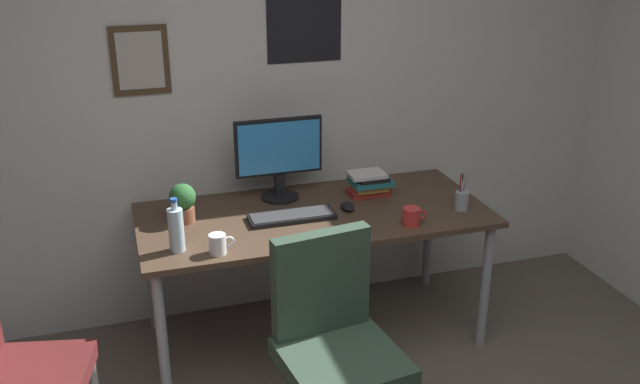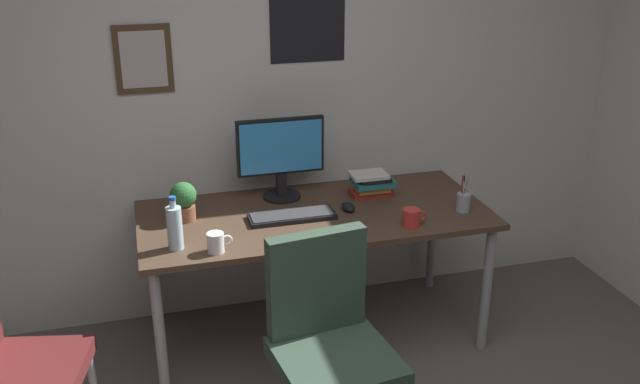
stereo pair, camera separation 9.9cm
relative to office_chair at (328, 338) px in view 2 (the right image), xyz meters
The scene contains 13 objects.
wall_back 1.50m from the office_chair, 91.97° to the left, with size 4.40×0.10×2.60m.
desk 0.83m from the office_chair, 78.76° to the left, with size 1.76×0.80×0.73m.
office_chair is the anchor object (origin of this frame).
side_chair 1.26m from the office_chair, 169.97° to the left, with size 0.50×0.50×0.88m.
monitor 1.13m from the office_chair, 87.73° to the left, with size 0.46×0.20×0.43m.
keyboard 0.79m from the office_chair, 87.64° to the left, with size 0.43×0.15×0.03m.
computer_mouse 0.88m from the office_chair, 67.11° to the left, with size 0.06×0.11×0.04m.
water_bottle 0.85m from the office_chair, 133.61° to the left, with size 0.07×0.07×0.25m.
coffee_mug_near 0.67m from the office_chair, 127.38° to the left, with size 0.12×0.08×0.09m.
coffee_mug_far 0.81m from the office_chair, 42.44° to the left, with size 0.12×0.08×0.09m.
potted_plant 1.06m from the office_chair, 118.53° to the left, with size 0.13×0.13×0.20m.
pen_cup 1.11m from the office_chair, 34.85° to the left, with size 0.07×0.07×0.20m.
book_stack_left 1.10m from the office_chair, 61.51° to the left, with size 0.23×0.17×0.13m.
Camera 2 is at (-0.63, -1.44, 2.14)m, focal length 38.99 mm.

